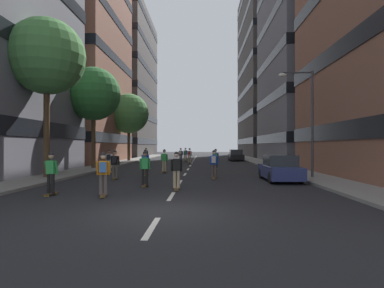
% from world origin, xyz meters
% --- Properties ---
extents(ground_plane, '(143.39, 143.39, 0.00)m').
position_xyz_m(ground_plane, '(0.00, 23.90, 0.00)').
color(ground_plane, black).
extents(sidewalk_left, '(2.52, 65.72, 0.14)m').
position_xyz_m(sidewalk_left, '(-8.23, 26.89, 0.07)').
color(sidewalk_left, gray).
rests_on(sidewalk_left, ground_plane).
extents(sidewalk_right, '(2.52, 65.72, 0.14)m').
position_xyz_m(sidewalk_right, '(8.23, 26.89, 0.07)').
color(sidewalk_right, gray).
rests_on(sidewalk_right, ground_plane).
extents(lane_markings, '(0.16, 57.20, 0.01)m').
position_xyz_m(lane_markings, '(0.00, 25.50, 0.00)').
color(lane_markings, silver).
rests_on(lane_markings, ground_plane).
extents(building_left_mid, '(14.30, 16.74, 29.55)m').
position_xyz_m(building_left_mid, '(-16.58, 30.25, 14.86)').
color(building_left_mid, brown).
rests_on(building_left_mid, ground_plane).
extents(building_left_far, '(14.30, 22.96, 28.56)m').
position_xyz_m(building_left_far, '(-16.58, 54.24, 14.37)').
color(building_left_far, '#4C4744').
rests_on(building_left_far, ground_plane).
extents(building_right_mid, '(14.30, 17.08, 33.94)m').
position_xyz_m(building_right_mid, '(16.58, 30.25, 17.06)').
color(building_right_mid, slate).
rests_on(building_right_mid, ground_plane).
extents(building_right_far, '(14.30, 23.41, 33.92)m').
position_xyz_m(building_right_far, '(16.58, 54.24, 17.05)').
color(building_right_far, '#4C4744').
rests_on(building_right_far, ground_plane).
extents(parked_car_near, '(1.82, 4.40, 1.52)m').
position_xyz_m(parked_car_near, '(5.77, 33.85, 0.70)').
color(parked_car_near, black).
rests_on(parked_car_near, ground_plane).
extents(parked_car_mid, '(1.82, 4.40, 1.52)m').
position_xyz_m(parked_car_mid, '(5.77, 8.96, 0.70)').
color(parked_car_mid, navy).
rests_on(parked_car_mid, ground_plane).
extents(street_tree_near, '(4.62, 4.62, 9.67)m').
position_xyz_m(street_tree_near, '(-8.23, 9.28, 7.46)').
color(street_tree_near, '#4C3823').
rests_on(street_tree_near, sidewalk_left).
extents(street_tree_mid, '(4.63, 4.63, 8.75)m').
position_xyz_m(street_tree_mid, '(-8.23, 17.74, 6.54)').
color(street_tree_mid, '#4C3823').
rests_on(street_tree_mid, sidewalk_left).
extents(street_tree_far, '(5.11, 5.11, 8.60)m').
position_xyz_m(street_tree_far, '(-8.23, 31.13, 6.17)').
color(street_tree_far, '#4C3823').
rests_on(street_tree_far, sidewalk_left).
extents(streetlamp_right, '(2.13, 0.30, 6.50)m').
position_xyz_m(streetlamp_right, '(7.61, 9.92, 4.14)').
color(streetlamp_right, '#3F3F44').
rests_on(streetlamp_right, sidewalk_right).
extents(skater_0, '(0.56, 0.92, 1.78)m').
position_xyz_m(skater_0, '(-1.42, 29.38, 1.02)').
color(skater_0, brown).
rests_on(skater_0, ground_plane).
extents(skater_1, '(0.57, 0.92, 1.78)m').
position_xyz_m(skater_1, '(-1.66, 14.46, 0.98)').
color(skater_1, brown).
rests_on(skater_1, ground_plane).
extents(skater_2, '(0.56, 0.92, 1.78)m').
position_xyz_m(skater_2, '(-5.75, 29.60, 1.02)').
color(skater_2, brown).
rests_on(skater_2, ground_plane).
extents(skater_3, '(0.54, 0.91, 1.78)m').
position_xyz_m(skater_3, '(-4.04, 9.31, 1.02)').
color(skater_3, brown).
rests_on(skater_3, ground_plane).
extents(skater_4, '(0.54, 0.91, 1.78)m').
position_xyz_m(skater_4, '(-2.68, 12.01, 1.02)').
color(skater_4, brown).
rests_on(skater_4, ground_plane).
extents(skater_5, '(0.55, 0.91, 1.78)m').
position_xyz_m(skater_5, '(-4.97, 3.02, 0.98)').
color(skater_5, brown).
rests_on(skater_5, ground_plane).
extents(skater_6, '(0.57, 0.92, 1.78)m').
position_xyz_m(skater_6, '(-2.71, 2.74, 1.02)').
color(skater_6, brown).
rests_on(skater_6, ground_plane).
extents(skater_7, '(0.55, 0.91, 1.78)m').
position_xyz_m(skater_7, '(2.42, 18.43, 1.02)').
color(skater_7, brown).
rests_on(skater_7, ground_plane).
extents(skater_8, '(0.56, 0.92, 1.78)m').
position_xyz_m(skater_8, '(-0.97, 31.88, 1.02)').
color(skater_8, brown).
rests_on(skater_8, ground_plane).
extents(skater_9, '(0.56, 0.92, 1.78)m').
position_xyz_m(skater_9, '(-0.26, 27.41, 1.02)').
color(skater_9, brown).
rests_on(skater_9, ground_plane).
extents(skater_10, '(0.54, 0.91, 1.78)m').
position_xyz_m(skater_10, '(-5.69, 13.69, 1.02)').
color(skater_10, brown).
rests_on(skater_10, ground_plane).
extents(skater_11, '(0.54, 0.91, 1.78)m').
position_xyz_m(skater_11, '(-1.61, 5.97, 0.98)').
color(skater_11, brown).
rests_on(skater_11, ground_plane).
extents(skater_12, '(0.55, 0.91, 1.78)m').
position_xyz_m(skater_12, '(0.05, 4.92, 0.98)').
color(skater_12, brown).
rests_on(skater_12, ground_plane).
extents(skater_13, '(0.55, 0.92, 1.78)m').
position_xyz_m(skater_13, '(1.97, 9.99, 1.02)').
color(skater_13, brown).
rests_on(skater_13, ground_plane).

